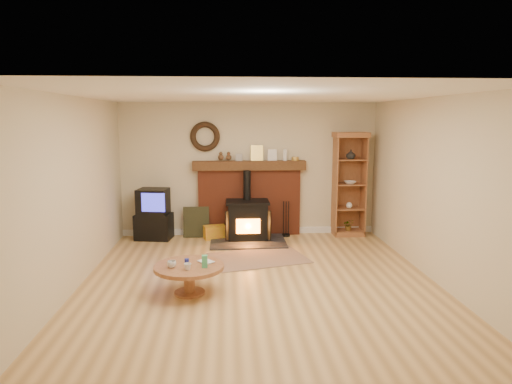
{
  "coord_description": "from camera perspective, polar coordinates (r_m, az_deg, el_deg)",
  "views": [
    {
      "loc": [
        -0.44,
        -6.18,
        2.3
      ],
      "look_at": [
        0.02,
        1.0,
        1.13
      ],
      "focal_mm": 32.0,
      "sensor_mm": 36.0,
      "label": 1
    }
  ],
  "objects": [
    {
      "name": "tv_unit",
      "position": [
        8.95,
        -12.68,
        -2.83
      ],
      "size": [
        0.73,
        0.56,
        0.97
      ],
      "color": "black",
      "rests_on": "ground"
    },
    {
      "name": "room_shell",
      "position": [
        6.31,
        0.15,
        3.91
      ],
      "size": [
        5.02,
        5.52,
        2.61
      ],
      "color": "beige",
      "rests_on": "ground"
    },
    {
      "name": "wood_stove",
      "position": [
        8.68,
        -1.06,
        -3.65
      ],
      "size": [
        1.4,
        1.0,
        1.31
      ],
      "color": "black",
      "rests_on": "ground"
    },
    {
      "name": "coffee_table",
      "position": [
        6.14,
        -8.36,
        -9.69
      ],
      "size": [
        0.92,
        0.92,
        0.55
      ],
      "color": "brown",
      "rests_on": "ground"
    },
    {
      "name": "fire_tools",
      "position": [
        9.02,
        3.76,
        -4.7
      ],
      "size": [
        0.16,
        0.16,
        0.7
      ],
      "color": "black",
      "rests_on": "ground"
    },
    {
      "name": "curio_cabinet",
      "position": [
        9.15,
        11.53,
        0.97
      ],
      "size": [
        0.65,
        0.47,
        2.03
      ],
      "color": "brown",
      "rests_on": "ground"
    },
    {
      "name": "firelog_box",
      "position": [
        8.85,
        -5.17,
        -5.03
      ],
      "size": [
        0.46,
        0.35,
        0.25
      ],
      "primitive_type": "cube",
      "rotation": [
        0.0,
        0.0,
        0.25
      ],
      "color": "yellow",
      "rests_on": "ground"
    },
    {
      "name": "chimney_breast",
      "position": [
        8.98,
        -0.83,
        -0.39
      ],
      "size": [
        2.2,
        0.22,
        1.78
      ],
      "color": "brown",
      "rests_on": "ground"
    },
    {
      "name": "ground",
      "position": [
        6.61,
        0.36,
        -11.16
      ],
      "size": [
        5.5,
        5.5,
        0.0
      ],
      "primitive_type": "plane",
      "color": "#A77D45",
      "rests_on": "ground"
    },
    {
      "name": "leaning_painting",
      "position": [
        8.97,
        -7.48,
        -3.74
      ],
      "size": [
        0.5,
        0.13,
        0.6
      ],
      "primitive_type": "cube",
      "rotation": [
        -0.17,
        0.0,
        0.0
      ],
      "color": "black",
      "rests_on": "ground"
    },
    {
      "name": "area_rug",
      "position": [
        7.65,
        0.31,
        -8.24
      ],
      "size": [
        1.75,
        1.41,
        0.01
      ],
      "primitive_type": "cube",
      "rotation": [
        0.0,
        0.0,
        0.26
      ],
      "color": "brown",
      "rests_on": "ground"
    }
  ]
}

